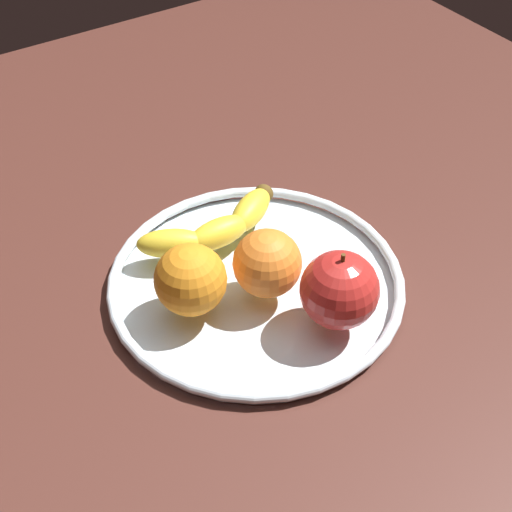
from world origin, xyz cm
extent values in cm
cube|color=#48251E|center=(0.00, 0.00, -2.00)|extent=(134.63, 134.63, 4.00)
cylinder|color=silver|center=(0.00, 0.00, 0.30)|extent=(31.12, 31.12, 0.60)
torus|color=silver|center=(0.00, 0.00, 1.20)|extent=(32.42, 32.42, 1.20)
ellipsoid|color=yellow|center=(-5.91, 8.04, 3.44)|extent=(8.38, 6.67, 3.29)
ellipsoid|color=yellow|center=(-0.67, 6.69, 3.44)|extent=(7.78, 3.35, 3.29)
ellipsoid|color=yellow|center=(4.55, 8.12, 3.44)|extent=(8.36, 6.75, 3.29)
ellipsoid|color=brown|center=(7.57, 9.88, 3.44)|extent=(2.89, 3.00, 2.30)
sphere|color=red|center=(3.64, -9.55, 5.80)|extent=(8.01, 8.01, 8.01)
cylinder|color=#593819|center=(3.64, -9.55, 10.01)|extent=(0.44, 0.44, 1.20)
sphere|color=orange|center=(-0.47, -2.13, 5.44)|extent=(7.27, 7.27, 7.27)
sphere|color=orange|center=(-7.88, -0.44, 5.54)|extent=(7.49, 7.49, 7.49)
camera|label=1|loc=(-31.19, -47.83, 58.17)|focal=51.90mm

